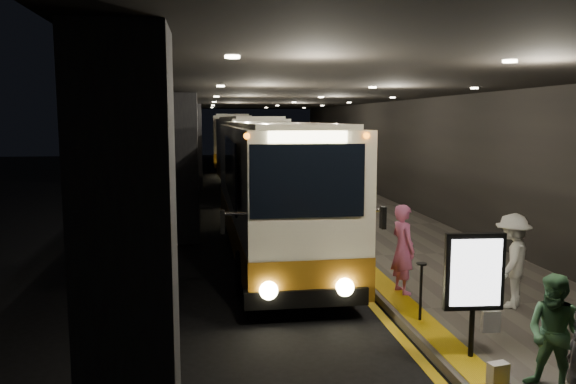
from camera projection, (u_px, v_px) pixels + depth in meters
ground at (245, 276)px, 13.13m from camera, size 90.00×90.00×0.00m
lane_line_white at (178, 235)px, 17.78m from camera, size 0.12×50.00×0.01m
kerb_stripe_yellow at (307, 231)px, 18.37m from camera, size 0.18×50.00×0.01m
sidewalk at (378, 227)px, 18.69m from camera, size 4.50×50.00×0.15m
tactile_strip at (322, 226)px, 18.42m from camera, size 0.50×50.00×0.01m
terminal_wall at (445, 139)px, 18.63m from camera, size 0.10×50.00×6.00m
support_columns at (185, 168)px, 16.56m from camera, size 0.80×24.80×4.40m
canopy at (312, 89)px, 17.79m from camera, size 9.00×50.00×0.40m
coach_main at (272, 193)px, 15.13m from camera, size 2.51×11.16×3.46m
coach_second at (247, 156)px, 28.54m from camera, size 2.89×11.71×3.65m
coach_third at (231, 142)px, 43.23m from camera, size 2.80×12.37×3.88m
passenger_boarding at (403, 249)px, 11.28m from camera, size 0.56×0.74×1.81m
passenger_waiting_green at (556, 335)px, 7.14m from camera, size 0.82×0.89×1.55m
passenger_waiting_white at (512, 261)px, 10.44m from camera, size 1.16×1.20×1.77m
bag_polka at (491, 321)px, 9.29m from camera, size 0.31×0.16×0.36m
bag_plain at (498, 375)px, 7.38m from camera, size 0.28×0.20×0.33m
info_sign at (474, 274)px, 8.15m from camera, size 0.89×0.18×1.87m
stanchion_post at (421, 292)px, 9.75m from camera, size 0.05×0.05×1.02m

